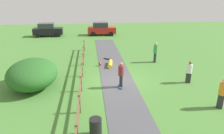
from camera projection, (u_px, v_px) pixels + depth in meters
ground_plane at (118, 82)px, 14.97m from camera, size 60.00×60.00×0.00m
asphalt_path at (118, 81)px, 14.96m from camera, size 2.40×28.00×0.02m
wooden_fence at (81, 75)px, 14.47m from camera, size 0.12×18.12×1.10m
bush_large at (32, 74)px, 13.74m from camera, size 3.29×3.95×1.97m
trash_bin at (96, 127)px, 9.17m from camera, size 0.56×0.56×0.90m
skater_riding at (121, 74)px, 13.73m from camera, size 0.42×0.82×1.78m
skater_fallen at (109, 64)px, 18.07m from camera, size 1.32×1.62×0.36m
skateboard_loose at (108, 59)px, 19.83m from camera, size 0.77×0.62×0.08m
bystander_green at (155, 51)px, 18.77m from camera, size 0.52×0.52×1.89m
bystander_orange at (222, 92)px, 11.23m from camera, size 0.53×0.53×1.79m
bystander_white at (189, 71)px, 14.50m from camera, size 0.45×0.45×1.62m
parked_car_red at (102, 29)px, 30.87m from camera, size 4.31×2.23×1.92m
parked_car_black at (48, 30)px, 30.06m from camera, size 4.28×2.16×1.92m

